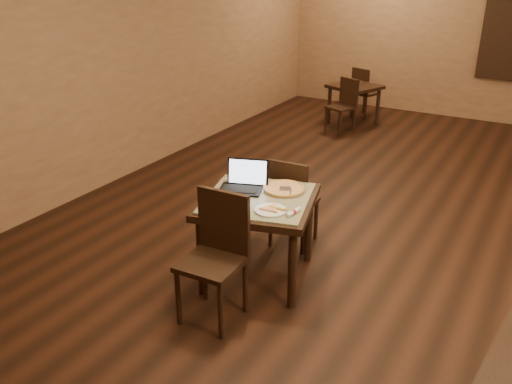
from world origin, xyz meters
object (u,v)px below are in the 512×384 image
Objects in this scene: tiled_table at (258,208)px; other_table_b_chair_near at (344,103)px; pizza_pan at (284,190)px; chair_main_far at (291,198)px; other_table_b_chair_far at (363,90)px; chair_main_near at (217,249)px; laptop at (244,181)px; other_table_b at (354,92)px.

other_table_b_chair_near is (-0.96, 4.39, -0.18)m from tiled_table.
pizza_pan is at bearing -53.74° from other_table_b_chair_near.
chair_main_far is 4.88m from other_table_b_chair_far.
chair_main_far is 0.47m from pizza_pan.
other_table_b_chair_near is at bearing 98.19° from chair_main_near.
chair_main_near reaches higher than other_table_b_chair_far.
chair_main_far is 2.37× the size of pizza_pan.
tiled_table is 1.32× the size of other_table_b_chair_far.
laptop reaches higher than other_table_b_chair_near.
chair_main_near reaches higher than other_table_b.
other_table_b_chair_far is at bearing 114.87° from other_table_b.
chair_main_near is 2.38× the size of laptop.
other_table_b_chair_far is (-1.01, 6.01, -0.09)m from chair_main_near.
tiled_table is at bearing 122.34° from other_table_b_chair_far.
laptop is (-0.20, 0.11, 0.17)m from tiled_table.
chair_main_near is at bearing -98.29° from pizza_pan.
other_table_b_chair_far is (-1.01, 5.40, -0.18)m from tiled_table.
pizza_pan is (0.12, 0.85, 0.20)m from chair_main_near.
pizza_pan is 4.79m from other_table_b.
tiled_table is 0.64m from chair_main_far.
chair_main_far is at bearing 123.73° from other_table_b_chair_far.
laptop reaches higher than other_table_b.
laptop is at bearing -58.98° from other_table_b.
other_table_b_chair_near and other_table_b_chair_far have the same top height.
chair_main_far is at bearing 74.24° from tiled_table.
chair_main_far is (0.01, 1.23, -0.06)m from chair_main_near.
chair_main_near reaches higher than tiled_table.
tiled_table is 1.23× the size of other_table_b.
other_table_b_chair_near is (-0.96, 3.77, -0.03)m from chair_main_far.
other_table_b_chair_near is 1.00× the size of other_table_b_chair_far.
laptop is at bearing 65.22° from chair_main_far.
other_table_b_chair_far is at bearing 79.43° from laptop.
chair_main_far is at bearing 87.01° from chair_main_near.
other_table_b is (-0.99, 4.27, 0.04)m from chair_main_far.
laptop is 5.36m from other_table_b_chair_far.
chair_main_far is 4.39m from other_table_b.
tiled_table is at bearing 86.54° from chair_main_far.
pizza_pan is (0.12, 0.24, 0.11)m from tiled_table.
laptop reaches higher than pizza_pan.
other_table_b_chair_near reaches higher than tiled_table.
laptop is 0.49× the size of other_table_b_chair_near.
pizza_pan is 0.45× the size of other_table_b_chair_far.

